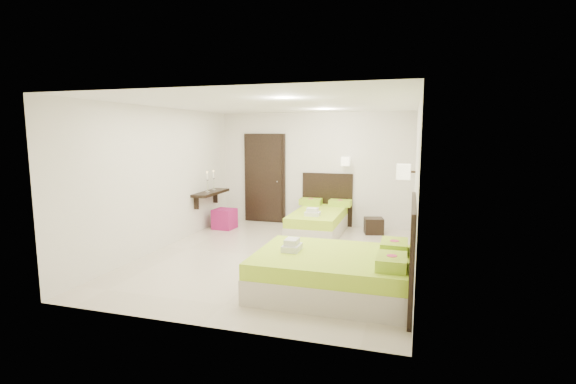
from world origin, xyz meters
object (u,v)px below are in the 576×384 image
(bed_double, at_px, (339,271))
(ottoman, at_px, (225,219))
(bed_single, at_px, (319,220))
(nightstand, at_px, (374,226))

(bed_double, xyz_separation_m, ottoman, (-3.11, 3.08, -0.08))
(bed_single, bearing_deg, ottoman, -176.14)
(bed_double, bearing_deg, nightstand, 87.65)
(bed_double, xyz_separation_m, nightstand, (0.15, 3.54, -0.14))
(bed_single, distance_m, ottoman, 2.15)
(nightstand, bearing_deg, ottoman, 174.12)
(bed_double, relative_size, ottoman, 4.65)
(bed_double, relative_size, nightstand, 5.37)
(nightstand, xyz_separation_m, ottoman, (-3.26, -0.46, 0.05))
(bed_single, xyz_separation_m, bed_double, (0.97, -3.22, 0.01))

